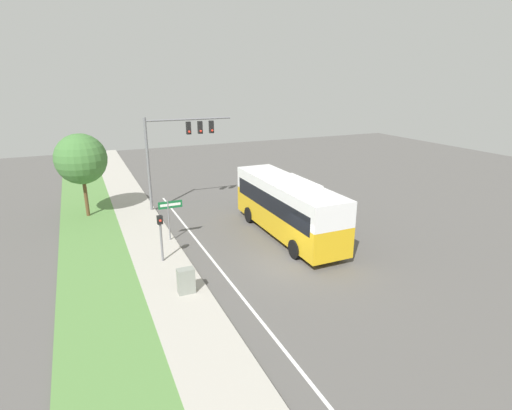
{
  "coord_description": "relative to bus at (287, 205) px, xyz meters",
  "views": [
    {
      "loc": [
        -9.51,
        -16.64,
        9.37
      ],
      "look_at": [
        0.11,
        4.72,
        1.9
      ],
      "focal_mm": 28.0,
      "sensor_mm": 36.0,
      "label": 1
    }
  ],
  "objects": [
    {
      "name": "pedestrian_signal",
      "position": [
        -7.84,
        -0.74,
        -0.19
      ],
      "size": [
        0.28,
        0.34,
        2.64
      ],
      "color": "slate",
      "rests_on": "ground_plane"
    },
    {
      "name": "grass_verge",
      "position": [
        -11.14,
        -3.71,
        -1.96
      ],
      "size": [
        3.6,
        80.0,
        0.1
      ],
      "color": "#568442",
      "rests_on": "ground_plane"
    },
    {
      "name": "street_sign",
      "position": [
        -6.76,
        1.98,
        -0.17
      ],
      "size": [
        1.41,
        0.08,
        2.57
      ],
      "color": "slate",
      "rests_on": "ground_plane"
    },
    {
      "name": "sidewalk",
      "position": [
        -7.94,
        -3.71,
        -1.95
      ],
      "size": [
        2.8,
        80.0,
        0.12
      ],
      "color": "#ADA89E",
      "rests_on": "ground_plane"
    },
    {
      "name": "signal_gantry",
      "position": [
        -4.64,
        8.25,
        2.97
      ],
      "size": [
        6.39,
        0.41,
        6.79
      ],
      "color": "slate",
      "rests_on": "ground_plane"
    },
    {
      "name": "utility_cabinet",
      "position": [
        -7.55,
        -4.49,
        -1.3
      ],
      "size": [
        0.76,
        0.45,
        1.18
      ],
      "color": "gray",
      "rests_on": "sidewalk"
    },
    {
      "name": "roadside_tree",
      "position": [
        -11.12,
        8.82,
        2.13
      ],
      "size": [
        3.43,
        3.43,
        5.77
      ],
      "color": "brown",
      "rests_on": "grass_verge"
    },
    {
      "name": "ground_plane",
      "position": [
        -1.74,
        -3.71,
        -2.01
      ],
      "size": [
        80.0,
        80.0,
        0.0
      ],
      "primitive_type": "plane",
      "color": "#565451"
    },
    {
      "name": "lane_divider_near",
      "position": [
        -5.34,
        -3.71,
        -2.01
      ],
      "size": [
        0.14,
        30.0,
        0.01
      ],
      "color": "silver",
      "rests_on": "ground_plane"
    },
    {
      "name": "bus",
      "position": [
        0.0,
        0.0,
        0.0
      ],
      "size": [
        2.64,
        10.09,
        3.7
      ],
      "color": "gold",
      "rests_on": "ground_plane"
    }
  ]
}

